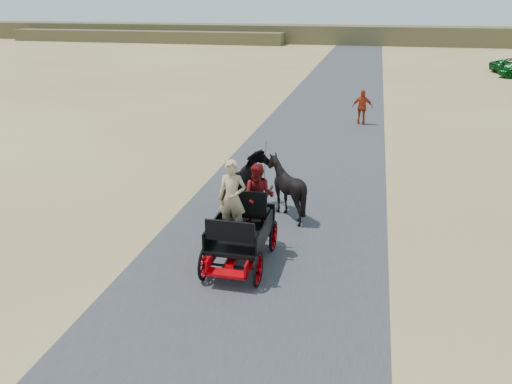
% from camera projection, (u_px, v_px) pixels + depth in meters
% --- Properties ---
extents(ground, '(140.00, 140.00, 0.00)m').
position_uv_depth(ground, '(265.00, 251.00, 12.49)').
color(ground, tan).
extents(road, '(6.00, 140.00, 0.01)m').
position_uv_depth(road, '(265.00, 250.00, 12.49)').
color(road, '#38383A').
rests_on(road, ground).
extents(ridge_far, '(140.00, 6.00, 2.40)m').
position_uv_depth(ridge_far, '(360.00, 35.00, 68.32)').
color(ridge_far, brown).
rests_on(ridge_far, ground).
extents(ridge_near, '(40.00, 4.00, 1.60)m').
position_uv_depth(ridge_near, '(145.00, 36.00, 71.19)').
color(ridge_near, brown).
rests_on(ridge_near, ground).
extents(carriage, '(1.30, 2.40, 0.72)m').
position_uv_depth(carriage, '(241.00, 249.00, 11.82)').
color(carriage, black).
rests_on(carriage, ground).
extents(horse_left, '(0.91, 2.01, 1.70)m').
position_uv_depth(horse_left, '(249.00, 185.00, 14.48)').
color(horse_left, black).
rests_on(horse_left, ground).
extents(horse_right, '(1.37, 1.54, 1.70)m').
position_uv_depth(horse_right, '(286.00, 188.00, 14.24)').
color(horse_right, black).
rests_on(horse_right, ground).
extents(driver_man, '(0.66, 0.43, 1.80)m').
position_uv_depth(driver_man, '(232.00, 198.00, 11.45)').
color(driver_man, tan).
rests_on(driver_man, carriage).
extents(passenger_woman, '(0.77, 0.60, 1.58)m').
position_uv_depth(passenger_woman, '(259.00, 196.00, 11.88)').
color(passenger_woman, '#660C0F').
rests_on(passenger_woman, carriage).
extents(pedestrian, '(1.02, 0.45, 1.73)m').
position_uv_depth(pedestrian, '(362.00, 107.00, 24.71)').
color(pedestrian, '#AD3013').
rests_on(pedestrian, ground).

